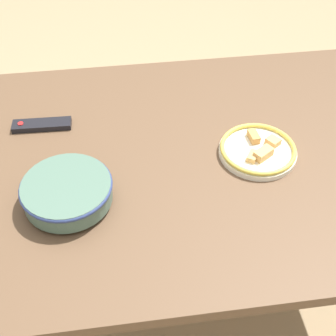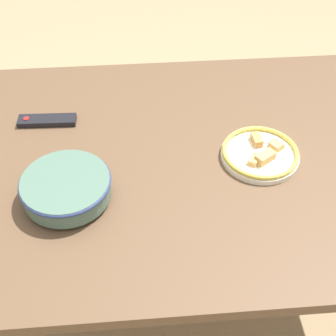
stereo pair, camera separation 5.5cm
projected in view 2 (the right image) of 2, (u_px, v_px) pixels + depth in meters
ground_plane at (171, 279)px, 2.00m from camera, size 8.00×8.00×0.00m
dining_table at (172, 170)px, 1.54m from camera, size 1.59×1.10×0.72m
noodle_bowl at (66, 187)px, 1.33m from camera, size 0.26×0.26×0.08m
food_plate at (260, 154)px, 1.48m from camera, size 0.25×0.25×0.05m
tv_remote at (47, 120)px, 1.60m from camera, size 0.20×0.06×0.02m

